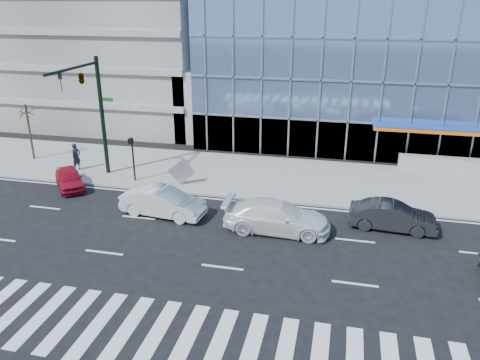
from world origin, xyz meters
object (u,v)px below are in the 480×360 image
object	(u,v)px
ped_signal_post	(132,152)
red_sedan	(69,179)
street_tree_near	(26,112)
pedestrian	(76,157)
white_sedan	(163,202)
white_suv	(277,217)
dark_sedan	(392,216)
tilted_panel	(182,172)
traffic_signal	(88,91)

from	to	relation	value
ped_signal_post	red_sedan	world-z (taller)	ped_signal_post
street_tree_near	pedestrian	size ratio (longest dim) A/B	2.17
street_tree_near	white_sedan	size ratio (longest dim) A/B	0.87
white_suv	white_sedan	bearing A→B (deg)	86.13
white_sedan	dark_sedan	distance (m)	12.66
red_sedan	pedestrian	world-z (taller)	pedestrian
red_sedan	tilted_panel	world-z (taller)	tilted_panel
white_sedan	tilted_panel	xyz separation A→B (m)	(-0.41, 4.34, 0.25)
dark_sedan	tilted_panel	distance (m)	13.41
street_tree_near	dark_sedan	size ratio (longest dim) A/B	0.93
traffic_signal	red_sedan	bearing A→B (deg)	-131.07
pedestrian	traffic_signal	bearing A→B (deg)	-104.74
street_tree_near	red_sedan	distance (m)	7.87
dark_sedan	red_sedan	xyz separation A→B (m)	(-20.12, 1.35, -0.11)
traffic_signal	red_sedan	xyz separation A→B (m)	(-1.23, -1.42, -5.52)
ped_signal_post	red_sedan	size ratio (longest dim) A/B	0.79
white_sedan	white_suv	bearing A→B (deg)	-87.70
traffic_signal	white_suv	bearing A→B (deg)	-18.74
red_sedan	tilted_panel	size ratio (longest dim) A/B	2.91
white_suv	pedestrian	size ratio (longest dim) A/B	2.91
traffic_signal	street_tree_near	size ratio (longest dim) A/B	1.89
traffic_signal	street_tree_near	bearing A→B (deg)	157.29
dark_sedan	white_suv	bearing A→B (deg)	108.51
red_sedan	traffic_signal	bearing A→B (deg)	8.80
pedestrian	white_sedan	bearing A→B (deg)	-105.45
tilted_panel	white_sedan	bearing A→B (deg)	-109.24
dark_sedan	red_sedan	distance (m)	20.16
tilted_panel	white_suv	bearing A→B (deg)	-59.03
ped_signal_post	red_sedan	distance (m)	4.40
red_sedan	tilted_panel	bearing A→B (deg)	-25.54
white_suv	pedestrian	distance (m)	16.34
white_sedan	traffic_signal	bearing A→B (deg)	64.31
ped_signal_post	white_suv	xyz separation A→B (m)	(10.39, -4.74, -1.32)
ped_signal_post	white_suv	distance (m)	11.49
ped_signal_post	white_suv	size ratio (longest dim) A/B	0.53
traffic_signal	pedestrian	world-z (taller)	traffic_signal
street_tree_near	white_sedan	bearing A→B (deg)	-27.27
ped_signal_post	traffic_signal	bearing A→B (deg)	-171.48
white_suv	dark_sedan	world-z (taller)	white_suv
street_tree_near	red_sedan	world-z (taller)	street_tree_near
ped_signal_post	pedestrian	xyz separation A→B (m)	(-4.88, 1.06, -1.02)
red_sedan	tilted_panel	xyz separation A→B (m)	(7.10, 1.85, 0.41)
street_tree_near	ped_signal_post	bearing A→B (deg)	-15.06
white_sedan	pedestrian	xyz separation A→B (m)	(-8.66, 5.34, 0.32)
white_suv	traffic_signal	bearing A→B (deg)	71.35
traffic_signal	dark_sedan	xyz separation A→B (m)	(18.88, -2.77, -5.42)
traffic_signal	pedestrian	size ratio (longest dim) A/B	4.10
white_suv	white_sedan	xyz separation A→B (m)	(-6.61, 0.46, -0.02)
traffic_signal	tilted_panel	size ratio (longest dim) A/B	6.15
ped_signal_post	tilted_panel	size ratio (longest dim) A/B	2.31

